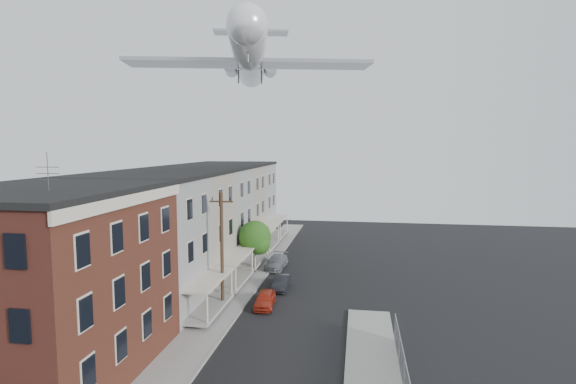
# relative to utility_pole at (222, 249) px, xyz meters

# --- Properties ---
(sidewalk_left) EXTENTS (3.00, 62.00, 0.12)m
(sidewalk_left) POSITION_rel_utility_pole_xyz_m (0.10, 6.00, -4.61)
(sidewalk_left) COLOR gray
(sidewalk_left) RESTS_ON ground
(curb_left) EXTENTS (0.15, 62.00, 0.14)m
(curb_left) POSITION_rel_utility_pole_xyz_m (1.55, 6.00, -4.60)
(curb_left) COLOR gray
(curb_left) RESTS_ON ground
(corner_building) EXTENTS (10.31, 12.30, 12.15)m
(corner_building) POSITION_rel_utility_pole_xyz_m (-6.40, -11.00, 0.49)
(corner_building) COLOR black
(corner_building) RESTS_ON ground
(row_house_a) EXTENTS (11.98, 7.00, 10.30)m
(row_house_a) POSITION_rel_utility_pole_xyz_m (-6.36, -1.50, 0.45)
(row_house_a) COLOR slate
(row_house_a) RESTS_ON ground
(row_house_b) EXTENTS (11.98, 7.00, 10.30)m
(row_house_b) POSITION_rel_utility_pole_xyz_m (-6.36, 5.50, 0.45)
(row_house_b) COLOR gray
(row_house_b) RESTS_ON ground
(row_house_c) EXTENTS (11.98, 7.00, 10.30)m
(row_house_c) POSITION_rel_utility_pole_xyz_m (-6.36, 12.50, 0.45)
(row_house_c) COLOR slate
(row_house_c) RESTS_ON ground
(row_house_d) EXTENTS (11.98, 7.00, 10.30)m
(row_house_d) POSITION_rel_utility_pole_xyz_m (-6.36, 19.50, 0.45)
(row_house_d) COLOR gray
(row_house_d) RESTS_ON ground
(row_house_e) EXTENTS (11.98, 7.00, 10.30)m
(row_house_e) POSITION_rel_utility_pole_xyz_m (-6.36, 26.50, 0.45)
(row_house_e) COLOR slate
(row_house_e) RESTS_ON ground
(utility_pole) EXTENTS (1.80, 0.26, 9.00)m
(utility_pole) POSITION_rel_utility_pole_xyz_m (0.00, 0.00, 0.00)
(utility_pole) COLOR black
(utility_pole) RESTS_ON ground
(street_tree) EXTENTS (3.22, 3.20, 5.20)m
(street_tree) POSITION_rel_utility_pole_xyz_m (0.33, 9.92, -1.22)
(street_tree) COLOR black
(street_tree) RESTS_ON ground
(car_near) EXTENTS (1.66, 3.67, 1.22)m
(car_near) POSITION_rel_utility_pole_xyz_m (3.12, 0.88, -4.06)
(car_near) COLOR #A82815
(car_near) RESTS_ON ground
(car_mid) EXTENTS (1.33, 3.61, 1.18)m
(car_mid) POSITION_rel_utility_pole_xyz_m (3.66, 5.38, -4.08)
(car_mid) COLOR black
(car_mid) RESTS_ON ground
(car_far) EXTENTS (2.05, 4.55, 1.29)m
(car_far) POSITION_rel_utility_pole_xyz_m (2.00, 11.96, -4.03)
(car_far) COLOR slate
(car_far) RESTS_ON ground
(airplane) EXTENTS (21.91, 25.04, 7.20)m
(airplane) POSITION_rel_utility_pole_xyz_m (-0.04, 9.56, 16.04)
(airplane) COLOR silver
(airplane) RESTS_ON ground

